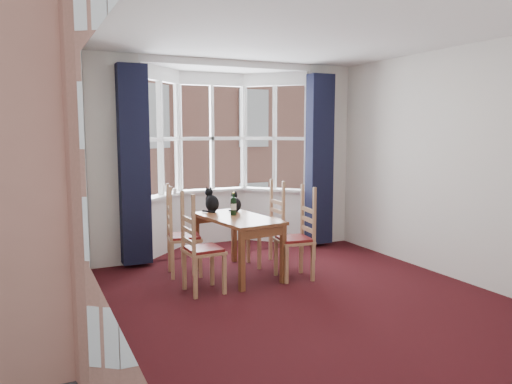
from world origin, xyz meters
TOP-DOWN VIEW (x-y plane):
  - floor at (0.00, 0.00)m, footprint 4.50×4.50m
  - ceiling at (0.00, 0.00)m, footprint 4.50×4.50m
  - wall_left at (-2.00, 0.00)m, footprint 0.00×4.50m
  - wall_right at (2.00, 0.00)m, footprint 0.00×4.50m
  - wall_near at (0.00, -2.25)m, footprint 4.00×0.00m
  - wall_back_pier_left at (-1.65, 2.25)m, footprint 0.70×0.12m
  - wall_back_pier_right at (1.65, 2.25)m, footprint 0.70×0.12m
  - bay_window at (0.00, 2.75)m, footprint 2.76×0.94m
  - curtain_left at (-1.42, 2.07)m, footprint 0.38×0.22m
  - curtain_right at (1.42, 2.07)m, footprint 0.38×0.22m
  - dining_table at (-0.35, 1.13)m, footprint 0.83×1.33m
  - chair_left_near at (-1.04, 0.68)m, footprint 0.41×0.43m
  - chair_left_far at (-1.04, 1.45)m, footprint 0.47×0.48m
  - chair_right_near at (0.31, 0.70)m, footprint 0.45×0.47m
  - chair_right_far at (0.27, 1.44)m, footprint 0.40×0.42m
  - cat_left at (-0.50, 1.65)m, footprint 0.22×0.27m
  - cat_right at (-0.21, 1.55)m, footprint 0.16×0.21m
  - wine_bottle at (-0.35, 1.27)m, footprint 0.07×0.07m
  - candle_tall at (-0.84, 2.60)m, footprint 0.06×0.06m
  - candle_short at (-0.73, 2.63)m, footprint 0.06×0.06m
  - street at (0.00, 32.25)m, footprint 80.00×80.00m
  - tenement_building at (0.00, 14.01)m, footprint 18.40×7.80m

SIDE VIEW (x-z plane):
  - street at x=0.00m, z-range -6.00..-6.00m
  - floor at x=0.00m, z-range 0.00..0.00m
  - chair_left_near at x=-1.04m, z-range 0.01..0.93m
  - chair_left_far at x=-1.04m, z-range 0.01..0.93m
  - chair_right_near at x=0.31m, z-range 0.01..0.93m
  - chair_right_far at x=0.27m, z-range 0.01..0.93m
  - dining_table at x=-0.35m, z-range 0.27..1.01m
  - cat_right at x=-0.21m, z-range 0.71..0.98m
  - cat_left at x=-0.50m, z-range 0.70..1.03m
  - wine_bottle at x=-0.35m, z-range 0.72..1.01m
  - candle_short at x=-0.73m, z-range 0.87..0.96m
  - candle_tall at x=-0.84m, z-range 0.87..1.01m
  - curtain_left at x=-1.42m, z-range 0.05..2.65m
  - curtain_right at x=1.42m, z-range 0.05..2.65m
  - wall_left at x=-2.00m, z-range -0.85..3.65m
  - wall_right at x=2.00m, z-range -0.85..3.65m
  - wall_near at x=0.00m, z-range -0.60..3.40m
  - wall_back_pier_left at x=-1.65m, z-range 0.00..2.80m
  - wall_back_pier_right at x=1.65m, z-range 0.00..2.80m
  - bay_window at x=0.00m, z-range 0.00..2.80m
  - tenement_building at x=0.00m, z-range -6.00..9.20m
  - ceiling at x=0.00m, z-range 2.80..2.80m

